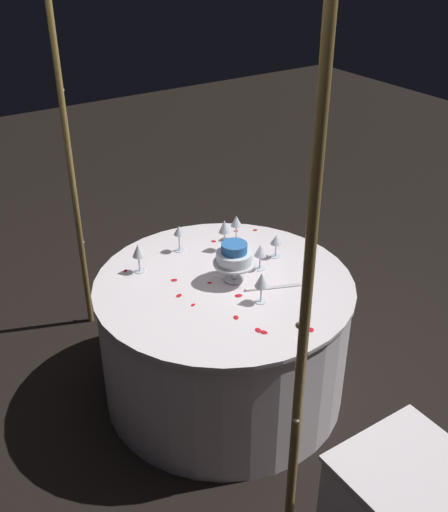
% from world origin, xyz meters
% --- Properties ---
extents(ground_plane, '(12.00, 12.00, 0.00)m').
position_xyz_m(ground_plane, '(0.00, 0.00, 0.00)').
color(ground_plane, black).
extents(decorative_arch, '(2.16, 0.05, 2.28)m').
position_xyz_m(decorative_arch, '(0.00, 0.38, 1.49)').
color(decorative_arch, olive).
rests_on(decorative_arch, ground).
extents(main_table, '(1.36, 1.36, 0.73)m').
position_xyz_m(main_table, '(0.00, 0.00, 0.37)').
color(main_table, white).
rests_on(main_table, ground).
extents(tiered_cake, '(0.22, 0.22, 0.22)m').
position_xyz_m(tiered_cake, '(-0.01, -0.06, 0.87)').
color(tiered_cake, silver).
rests_on(tiered_cake, main_table).
extents(wine_glass_0, '(0.06, 0.06, 0.18)m').
position_xyz_m(wine_glass_0, '(0.29, -0.20, 0.87)').
color(wine_glass_0, silver).
rests_on(wine_glass_0, main_table).
extents(wine_glass_1, '(0.06, 0.06, 0.16)m').
position_xyz_m(wine_glass_1, '(0.42, 0.03, 0.85)').
color(wine_glass_1, silver).
rests_on(wine_glass_1, main_table).
extents(wine_glass_2, '(0.07, 0.07, 0.16)m').
position_xyz_m(wine_glass_2, '(-0.25, -0.05, 0.85)').
color(wine_glass_2, silver).
rests_on(wine_glass_2, main_table).
extents(wine_glass_3, '(0.06, 0.06, 0.13)m').
position_xyz_m(wine_glass_3, '(0.07, -0.39, 0.83)').
color(wine_glass_3, silver).
rests_on(wine_glass_3, main_table).
extents(wine_glass_4, '(0.07, 0.07, 0.17)m').
position_xyz_m(wine_glass_4, '(0.34, 0.32, 0.85)').
color(wine_glass_4, silver).
rests_on(wine_glass_4, main_table).
extents(wine_glass_5, '(0.06, 0.06, 0.15)m').
position_xyz_m(wine_glass_5, '(0.36, -0.32, 0.84)').
color(wine_glass_5, silver).
rests_on(wine_glass_5, main_table).
extents(wine_glass_6, '(0.07, 0.07, 0.15)m').
position_xyz_m(wine_glass_6, '(0.01, -0.24, 0.84)').
color(wine_glass_6, silver).
rests_on(wine_glass_6, main_table).
extents(cake_knife, '(0.13, 0.28, 0.01)m').
position_xyz_m(cake_knife, '(-0.18, -0.16, 0.73)').
color(cake_knife, silver).
rests_on(cake_knife, main_table).
extents(rose_petal_0, '(0.05, 0.05, 0.00)m').
position_xyz_m(rose_petal_0, '(-0.14, -0.14, 0.73)').
color(rose_petal_0, red).
rests_on(rose_petal_0, main_table).
extents(rose_petal_1, '(0.04, 0.04, 0.00)m').
position_xyz_m(rose_petal_1, '(0.16, 0.21, 0.73)').
color(rose_petal_1, red).
rests_on(rose_petal_1, main_table).
extents(rose_petal_2, '(0.03, 0.03, 0.00)m').
position_xyz_m(rose_petal_2, '(0.03, 0.07, 0.73)').
color(rose_petal_2, red).
rests_on(rose_petal_2, main_table).
extents(rose_petal_3, '(0.03, 0.03, 0.00)m').
position_xyz_m(rose_petal_3, '(0.44, -0.38, 0.73)').
color(rose_petal_3, red).
rests_on(rose_petal_3, main_table).
extents(rose_petal_4, '(0.04, 0.03, 0.00)m').
position_xyz_m(rose_petal_4, '(-0.43, 0.10, 0.73)').
color(rose_petal_4, red).
rests_on(rose_petal_4, main_table).
extents(rose_petal_5, '(0.03, 0.03, 0.00)m').
position_xyz_m(rose_petal_5, '(0.19, -0.48, 0.73)').
color(rose_petal_5, red).
rests_on(rose_petal_5, main_table).
extents(rose_petal_6, '(0.03, 0.03, 0.00)m').
position_xyz_m(rose_petal_6, '(0.38, 0.38, 0.73)').
color(rose_petal_6, red).
rests_on(rose_petal_6, main_table).
extents(rose_petal_7, '(0.04, 0.04, 0.00)m').
position_xyz_m(rose_petal_7, '(0.40, -0.19, 0.73)').
color(rose_petal_7, red).
rests_on(rose_petal_7, main_table).
extents(rose_petal_8, '(0.04, 0.04, 0.00)m').
position_xyz_m(rose_petal_8, '(-0.29, 0.12, 0.73)').
color(rose_petal_8, red).
rests_on(rose_petal_8, main_table).
extents(rose_petal_9, '(0.04, 0.04, 0.00)m').
position_xyz_m(rose_petal_9, '(0.02, 0.26, 0.73)').
color(rose_petal_9, red).
rests_on(rose_petal_9, main_table).
extents(rose_petal_10, '(0.03, 0.03, 0.00)m').
position_xyz_m(rose_petal_10, '(0.39, -0.48, 0.73)').
color(rose_petal_10, red).
rests_on(rose_petal_10, main_table).
extents(rose_petal_11, '(0.02, 0.03, 0.00)m').
position_xyz_m(rose_petal_11, '(-0.09, 0.24, 0.73)').
color(rose_petal_11, red).
rests_on(rose_petal_11, main_table).
extents(rose_petal_12, '(0.04, 0.05, 0.00)m').
position_xyz_m(rose_petal_12, '(-0.15, 0.01, 0.73)').
color(rose_petal_12, red).
rests_on(rose_petal_12, main_table).
extents(rose_petal_13, '(0.04, 0.04, 0.00)m').
position_xyz_m(rose_petal_13, '(-0.46, 0.08, 0.73)').
color(rose_petal_13, red).
rests_on(rose_petal_13, main_table).
extents(rose_petal_14, '(0.04, 0.04, 0.00)m').
position_xyz_m(rose_petal_14, '(-0.57, -0.11, 0.73)').
color(rose_petal_14, red).
rests_on(rose_petal_14, main_table).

